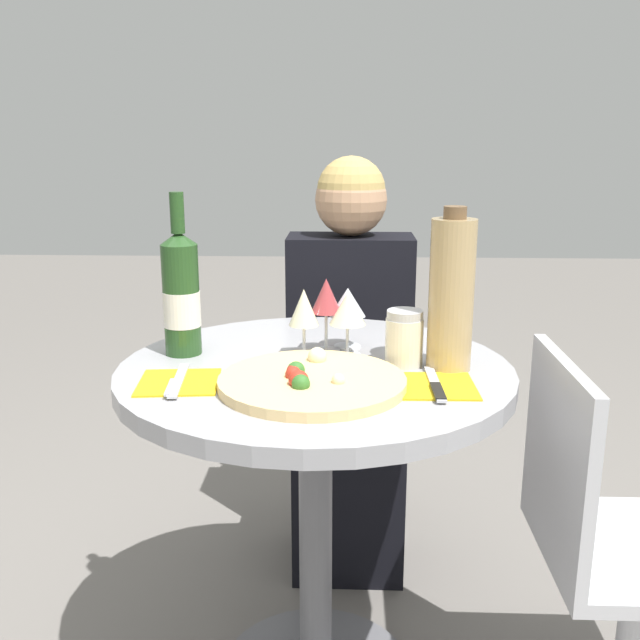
{
  "coord_description": "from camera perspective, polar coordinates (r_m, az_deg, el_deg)",
  "views": [
    {
      "loc": [
        0.06,
        -1.39,
        1.22
      ],
      "look_at": [
        0.01,
        -0.01,
        0.86
      ],
      "focal_mm": 40.0,
      "sensor_mm": 36.0,
      "label": 1
    }
  ],
  "objects": [
    {
      "name": "wine_bottle",
      "position": [
        1.54,
        -11.05,
        2.04
      ],
      "size": [
        0.08,
        0.08,
        0.35
      ],
      "color": "#23471E",
      "rests_on": "dining_table"
    },
    {
      "name": "tall_carafe",
      "position": [
        1.43,
        10.46,
        2.06
      ],
      "size": [
        0.09,
        0.09,
        0.33
      ],
      "color": "tan",
      "rests_on": "dining_table"
    },
    {
      "name": "wine_glass_front_right",
      "position": [
        1.5,
        2.23,
        0.83
      ],
      "size": [
        0.08,
        0.08,
        0.14
      ],
      "color": "silver",
      "rests_on": "dining_table"
    },
    {
      "name": "seated_diner",
      "position": [
        2.08,
        2.36,
        -4.57
      ],
      "size": [
        0.36,
        0.41,
        1.17
      ],
      "rotation": [
        0.0,
        0.0,
        3.14
      ],
      "color": "black",
      "rests_on": "ground_plane"
    },
    {
      "name": "place_setting_left",
      "position": [
        1.38,
        -11.26,
        -4.91
      ],
      "size": [
        0.16,
        0.19,
        0.01
      ],
      "color": "gold",
      "rests_on": "dining_table"
    },
    {
      "name": "place_setting_right",
      "position": [
        1.35,
        9.19,
        -5.22
      ],
      "size": [
        0.15,
        0.19,
        0.01
      ],
      "color": "gold",
      "rests_on": "dining_table"
    },
    {
      "name": "wine_glass_front_left",
      "position": [
        1.51,
        -1.3,
        0.89
      ],
      "size": [
        0.06,
        0.06,
        0.15
      ],
      "color": "silver",
      "rests_on": "dining_table"
    },
    {
      "name": "chair_empty_side",
      "position": [
        1.63,
        22.28,
        -17.15
      ],
      "size": [
        0.39,
        0.39,
        0.81
      ],
      "rotation": [
        0.0,
        0.0,
        -1.57
      ],
      "color": "silver",
      "rests_on": "ground_plane"
    },
    {
      "name": "sugar_shaker",
      "position": [
        1.46,
        6.76,
        -1.47
      ],
      "size": [
        0.08,
        0.08,
        0.12
      ],
      "color": "silver",
      "rests_on": "dining_table"
    },
    {
      "name": "dining_table",
      "position": [
        1.53,
        -0.37,
        -9.76
      ],
      "size": [
        0.81,
        0.81,
        0.76
      ],
      "color": "slate",
      "rests_on": "ground_plane"
    },
    {
      "name": "wine_glass_back_right",
      "position": [
        1.57,
        2.23,
        1.34
      ],
      "size": [
        0.08,
        0.08,
        0.13
      ],
      "color": "silver",
      "rests_on": "dining_table"
    },
    {
      "name": "pizza_large",
      "position": [
        1.34,
        -0.81,
        -4.92
      ],
      "size": [
        0.35,
        0.35,
        0.05
      ],
      "color": "#E5C17F",
      "rests_on": "dining_table"
    },
    {
      "name": "chair_behind_diner",
      "position": [
        2.25,
        2.31,
        -7.03
      ],
      "size": [
        0.39,
        0.39,
        0.81
      ],
      "rotation": [
        0.0,
        0.0,
        3.14
      ],
      "color": "silver",
      "rests_on": "ground_plane"
    },
    {
      "name": "wine_glass_center",
      "position": [
        1.53,
        0.5,
        1.79
      ],
      "size": [
        0.07,
        0.07,
        0.16
      ],
      "color": "silver",
      "rests_on": "dining_table"
    }
  ]
}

